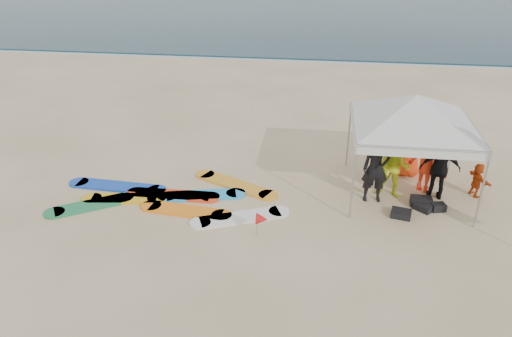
{
  "coord_description": "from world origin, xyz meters",
  "views": [
    {
      "loc": [
        1.42,
        -8.53,
        6.9
      ],
      "look_at": [
        -0.05,
        2.6,
        1.2
      ],
      "focal_mm": 35.0,
      "sensor_mm": 36.0,
      "label": 1
    }
  ],
  "objects": [
    {
      "name": "ground",
      "position": [
        0.0,
        0.0,
        0.0
      ],
      "size": [
        120.0,
        120.0,
        0.0
      ],
      "primitive_type": "plane",
      "color": "beige",
      "rests_on": "ground"
    },
    {
      "name": "shoreline_foam",
      "position": [
        0.0,
        18.2,
        0.0
      ],
      "size": [
        160.0,
        1.2,
        0.01
      ],
      "primitive_type": "cube",
      "color": "silver",
      "rests_on": "ground"
    },
    {
      "name": "person_black_a",
      "position": [
        3.01,
        3.5,
        0.96
      ],
      "size": [
        0.74,
        0.53,
        1.93
      ],
      "primitive_type": "imported",
      "rotation": [
        0.0,
        0.0,
        0.1
      ],
      "color": "black",
      "rests_on": "ground"
    },
    {
      "name": "person_yellow",
      "position": [
        3.52,
        3.77,
        0.87
      ],
      "size": [
        0.99,
        0.87,
        1.74
      ],
      "primitive_type": "imported",
      "rotation": [
        0.0,
        0.0,
        -0.28
      ],
      "color": "#C0D01D",
      "rests_on": "ground"
    },
    {
      "name": "person_orange_a",
      "position": [
        4.48,
        4.23,
        0.88
      ],
      "size": [
        1.31,
        1.19,
        1.77
      ],
      "primitive_type": "imported",
      "rotation": [
        0.0,
        0.0,
        2.54
      ],
      "color": "#FE3316",
      "rests_on": "ground"
    },
    {
      "name": "person_black_b",
      "position": [
        4.73,
        3.84,
        0.89
      ],
      "size": [
        1.07,
        0.51,
        1.78
      ],
      "primitive_type": "imported",
      "rotation": [
        0.0,
        0.0,
        3.07
      ],
      "color": "black",
      "rests_on": "ground"
    },
    {
      "name": "person_orange_b",
      "position": [
        4.11,
        5.14,
        0.97
      ],
      "size": [
        1.04,
        0.77,
        1.93
      ],
      "primitive_type": "imported",
      "rotation": [
        0.0,
        0.0,
        2.96
      ],
      "color": "#F24215",
      "rests_on": "ground"
    },
    {
      "name": "person_seated",
      "position": [
        5.83,
        4.11,
        0.48
      ],
      "size": [
        0.58,
        0.94,
        0.96
      ],
      "primitive_type": "imported",
      "rotation": [
        0.0,
        0.0,
        1.93
      ],
      "color": "#C74711",
      "rests_on": "ground"
    },
    {
      "name": "canopy_tent",
      "position": [
        3.9,
        4.02,
        2.84
      ],
      "size": [
        4.32,
        4.32,
        3.26
      ],
      "color": "#A5A5A8",
      "rests_on": "ground"
    },
    {
      "name": "marker_pennant",
      "position": [
        0.25,
        1.37,
        0.49
      ],
      "size": [
        0.28,
        0.28,
        0.64
      ],
      "color": "#A5A5A8",
      "rests_on": "ground"
    },
    {
      "name": "gear_pile",
      "position": [
        4.19,
        3.12,
        0.1
      ],
      "size": [
        1.49,
        1.1,
        0.22
      ],
      "color": "black",
      "rests_on": "ground"
    },
    {
      "name": "surfboard_spread",
      "position": [
        -2.38,
        2.8,
        0.04
      ],
      "size": [
        6.01,
        3.08,
        0.07
      ],
      "color": "gold",
      "rests_on": "ground"
    }
  ]
}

